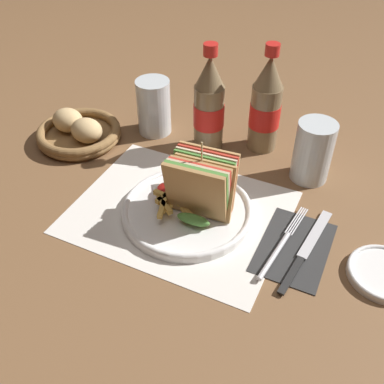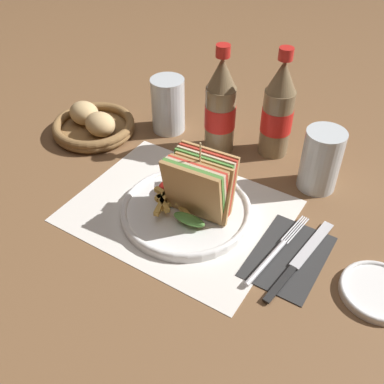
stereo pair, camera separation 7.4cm
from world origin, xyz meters
The scene contains 15 objects.
ground_plane centered at (0.00, 0.00, 0.00)m, with size 4.00×4.00×0.00m, color brown.
placemat centered at (-0.04, 0.02, 0.00)m, with size 0.39×0.31×0.00m.
plate_main centered at (-0.02, 0.02, 0.01)m, with size 0.24×0.24×0.02m.
club_sandwich centered at (0.00, 0.03, 0.07)m, with size 0.12×0.10×0.15m.
fries_pile centered at (-0.05, 0.02, 0.03)m, with size 0.10×0.12×0.02m.
ketchup_blob centered at (-0.07, 0.04, 0.03)m, with size 0.05×0.04×0.02m.
napkin centered at (0.18, 0.02, 0.00)m, with size 0.12×0.17×0.00m.
fork centered at (0.16, 0.00, 0.01)m, with size 0.03×0.20×0.01m.
knife centered at (0.20, 0.02, 0.01)m, with size 0.04×0.22×0.00m.
coke_bottle_near centered at (-0.08, 0.24, 0.10)m, with size 0.07×0.07×0.24m.
coke_bottle_far centered at (0.03, 0.29, 0.10)m, with size 0.07×0.07×0.24m.
glass_near centered at (0.15, 0.23, 0.06)m, with size 0.08×0.08×0.13m.
glass_far centered at (-0.22, 0.25, 0.06)m, with size 0.08×0.08×0.13m.
bread_basket centered at (-0.36, 0.14, 0.02)m, with size 0.19×0.19×0.07m.
side_saucer centered at (0.33, 0.02, 0.01)m, with size 0.12×0.12×0.01m.
Camera 1 is at (0.25, -0.53, 0.58)m, focal length 42.00 mm.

